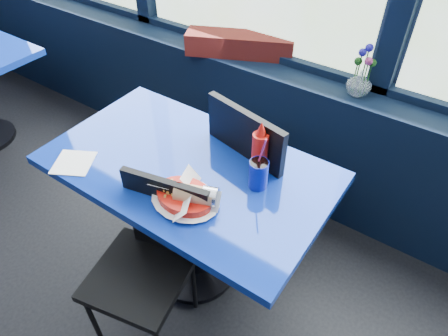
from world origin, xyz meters
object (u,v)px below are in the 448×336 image
(food_basket, at_px, (186,196))
(ketchup_bottle, at_px, (260,150))
(planter_box, at_px, (240,44))
(soda_cup, at_px, (258,174))
(chair_near_front, at_px, (151,255))
(chair_near_back, at_px, (252,169))
(near_table, at_px, (190,195))
(flower_vase, at_px, (360,80))

(food_basket, xyz_separation_m, ketchup_bottle, (0.13, 0.31, 0.07))
(planter_box, relative_size, soda_cup, 2.35)
(chair_near_front, bearing_deg, chair_near_back, 68.19)
(chair_near_back, bearing_deg, ketchup_bottle, 138.07)
(chair_near_back, bearing_deg, near_table, 79.20)
(planter_box, xyz_separation_m, flower_vase, (0.71, -0.03, 0.02))
(chair_near_back, xyz_separation_m, soda_cup, (0.17, -0.26, 0.26))
(chair_near_front, relative_size, food_basket, 3.31)
(flower_vase, distance_m, ketchup_bottle, 0.72)
(chair_near_back, xyz_separation_m, ketchup_bottle, (0.13, -0.18, 0.30))
(chair_near_front, bearing_deg, planter_box, 93.71)
(planter_box, bearing_deg, chair_near_back, -76.52)
(ketchup_bottle, bearing_deg, chair_near_front, -117.96)
(near_table, bearing_deg, soda_cup, 11.29)
(chair_near_back, distance_m, flower_vase, 0.68)
(soda_cup, bearing_deg, food_basket, -127.36)
(soda_cup, bearing_deg, ketchup_bottle, 118.87)
(near_table, height_order, soda_cup, soda_cup)
(chair_near_back, height_order, planter_box, chair_near_back)
(flower_vase, height_order, ketchup_bottle, flower_vase)
(chair_near_back, height_order, ketchup_bottle, ketchup_bottle)
(ketchup_bottle, height_order, soda_cup, soda_cup)
(chair_near_front, xyz_separation_m, soda_cup, (0.28, 0.36, 0.33))
(chair_near_back, height_order, food_basket, chair_near_back)
(near_table, bearing_deg, planter_box, 109.42)
(near_table, xyz_separation_m, food_basket, (0.13, -0.17, 0.21))
(flower_vase, xyz_separation_m, food_basket, (-0.27, -1.01, -0.10))
(soda_cup, bearing_deg, chair_near_front, -127.38)
(food_basket, height_order, soda_cup, soda_cup)
(chair_near_front, height_order, chair_near_back, chair_near_back)
(flower_vase, height_order, food_basket, flower_vase)
(planter_box, distance_m, ketchup_bottle, 0.94)
(chair_near_back, bearing_deg, food_basket, 101.75)
(flower_vase, xyz_separation_m, ketchup_bottle, (-0.14, -0.71, -0.02))
(flower_vase, xyz_separation_m, soda_cup, (-0.10, -0.79, -0.06))
(flower_vase, bearing_deg, near_table, -115.47)
(food_basket, relative_size, ketchup_bottle, 1.05)
(flower_vase, bearing_deg, food_basket, -105.01)
(chair_near_front, relative_size, chair_near_back, 0.88)
(near_table, bearing_deg, food_basket, -51.84)
(food_basket, distance_m, soda_cup, 0.29)
(ketchup_bottle, bearing_deg, planter_box, 127.72)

